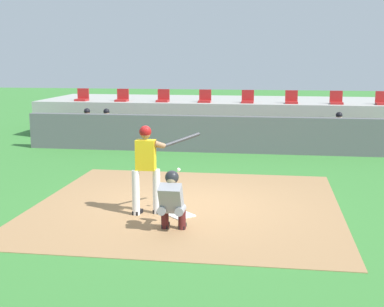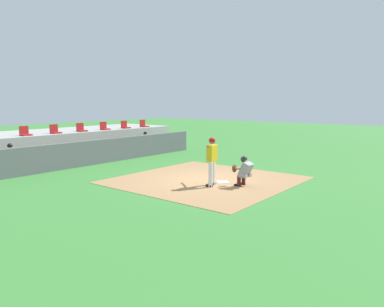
{
  "view_description": "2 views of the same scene",
  "coord_description": "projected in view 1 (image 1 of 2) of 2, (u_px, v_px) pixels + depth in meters",
  "views": [
    {
      "loc": [
        1.75,
        -10.91,
        3.14
      ],
      "look_at": [
        0.0,
        0.7,
        1.0
      ],
      "focal_mm": 50.14,
      "sensor_mm": 36.0,
      "label": 1
    },
    {
      "loc": [
        -11.36,
        -8.36,
        3.07
      ],
      "look_at": [
        0.0,
        0.7,
        1.0
      ],
      "focal_mm": 34.02,
      "sensor_mm": 36.0,
      "label": 2
    }
  ],
  "objects": [
    {
      "name": "stadium_seat_0",
      "position": [
        82.0,
        97.0,
        21.11
      ],
      "size": [
        0.46,
        0.46,
        0.48
      ],
      "color": "#A51E1E",
      "rests_on": "stands_platform"
    },
    {
      "name": "dugout_wall",
      "position": [
        218.0,
        134.0,
        17.65
      ],
      "size": [
        13.0,
        0.3,
        1.2
      ],
      "primitive_type": "cube",
      "color": "#59595E",
      "rests_on": "ground"
    },
    {
      "name": "stadium_seat_7",
      "position": [
        382.0,
        101.0,
        19.45
      ],
      "size": [
        0.46,
        0.46,
        0.48
      ],
      "color": "#A51E1E",
      "rests_on": "stands_platform"
    },
    {
      "name": "dirt_infield",
      "position": [
        187.0,
        205.0,
        11.43
      ],
      "size": [
        6.4,
        6.4,
        0.01
      ],
      "primitive_type": "cube",
      "color": "#9E754C",
      "rests_on": "ground"
    },
    {
      "name": "stadium_seat_1",
      "position": [
        122.0,
        98.0,
        20.88
      ],
      "size": [
        0.46,
        0.46,
        0.48
      ],
      "color": "#A51E1E",
      "rests_on": "stands_platform"
    },
    {
      "name": "dugout_bench",
      "position": [
        221.0,
        141.0,
        18.69
      ],
      "size": [
        11.8,
        0.44,
        0.45
      ],
      "primitive_type": "cube",
      "color": "olive",
      "rests_on": "ground"
    },
    {
      "name": "stadium_seat_2",
      "position": [
        163.0,
        98.0,
        20.64
      ],
      "size": [
        0.46,
        0.46,
        0.48
      ],
      "color": "#A51E1E",
      "rests_on": "stands_platform"
    },
    {
      "name": "dugout_player_1",
      "position": [
        106.0,
        126.0,
        19.06
      ],
      "size": [
        0.49,
        0.7,
        1.3
      ],
      "color": "#939399",
      "rests_on": "ground"
    },
    {
      "name": "stadium_seat_4",
      "position": [
        248.0,
        99.0,
        20.16
      ],
      "size": [
        0.46,
        0.46,
        0.48
      ],
      "color": "#A51E1E",
      "rests_on": "stands_platform"
    },
    {
      "name": "batter_at_plate",
      "position": [
        147.0,
        164.0,
        10.6
      ],
      "size": [
        1.27,
        0.85,
        1.8
      ],
      "color": "silver",
      "rests_on": "ground"
    },
    {
      "name": "dugout_player_2",
      "position": [
        339.0,
        131.0,
        17.87
      ],
      "size": [
        0.49,
        0.7,
        1.3
      ],
      "color": "#939399",
      "rests_on": "ground"
    },
    {
      "name": "stadium_seat_5",
      "position": [
        291.0,
        100.0,
        19.92
      ],
      "size": [
        0.46,
        0.46,
        0.48
      ],
      "color": "#A51E1E",
      "rests_on": "stands_platform"
    },
    {
      "name": "stadium_seat_6",
      "position": [
        336.0,
        100.0,
        19.69
      ],
      "size": [
        0.46,
        0.46,
        0.48
      ],
      "color": "#A51E1E",
      "rests_on": "stands_platform"
    },
    {
      "name": "stands_platform",
      "position": [
        229.0,
        117.0,
        21.91
      ],
      "size": [
        15.0,
        4.4,
        1.4
      ],
      "primitive_type": "cube",
      "color": "#9E9E99",
      "rests_on": "ground"
    },
    {
      "name": "ground_plane",
      "position": [
        187.0,
        205.0,
        11.43
      ],
      "size": [
        80.0,
        80.0,
        0.0
      ],
      "primitive_type": "plane",
      "color": "#387A33"
    },
    {
      "name": "catcher_crouched",
      "position": [
        172.0,
        198.0,
        9.66
      ],
      "size": [
        0.48,
        1.58,
        1.13
      ],
      "color": "gray",
      "rests_on": "ground"
    },
    {
      "name": "dugout_player_0",
      "position": [
        86.0,
        126.0,
        19.16
      ],
      "size": [
        0.49,
        0.7,
        1.3
      ],
      "color": "#939399",
      "rests_on": "ground"
    },
    {
      "name": "stadium_seat_3",
      "position": [
        205.0,
        99.0,
        20.4
      ],
      "size": [
        0.46,
        0.46,
        0.48
      ],
      "color": "#A51E1E",
      "rests_on": "stands_platform"
    },
    {
      "name": "home_plate",
      "position": [
        181.0,
        215.0,
        10.65
      ],
      "size": [
        0.62,
        0.62,
        0.02
      ],
      "primitive_type": "cube",
      "rotation": [
        0.0,
        0.0,
        0.79
      ],
      "color": "white",
      "rests_on": "dirt_infield"
    }
  ]
}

